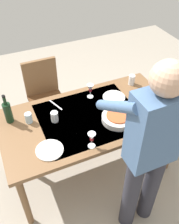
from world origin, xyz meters
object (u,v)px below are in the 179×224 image
Objects in this scene: dining_table at (90,122)px; water_cup_near_right at (29,118)px; person_server at (149,149)px; dinner_plate_near at (114,97)px; dinner_plate_far at (50,150)px; wine_glass_right at (92,138)px; wine_bottle at (8,112)px; water_cup_far_left at (55,117)px; wine_glass_left at (90,89)px; water_cup_near_left at (132,80)px; serving_bowl_pasta at (118,118)px; chair_near at (44,93)px.

water_cup_near_right reaches higher than dining_table.
person_server reaches higher than dinner_plate_near.
dinner_plate_far is at bearing 99.74° from water_cup_near_right.
wine_glass_right reaches higher than water_cup_near_right.
wine_bottle reaches higher than water_cup_far_left.
dinner_plate_far is (0.63, -0.45, -0.20)m from person_server.
wine_bottle is at bearing -47.69° from person_server.
person_server reaches higher than wine_glass_left.
wine_glass_right is at bearing 133.86° from wine_bottle.
wine_glass_left reaches higher than dining_table.
dinner_plate_near is (-0.66, -0.08, -0.04)m from water_cup_far_left.
water_cup_near_left reaches higher than water_cup_far_left.
dining_table is 1.00× the size of person_server.
dinner_plate_far is at bearing 7.57° from serving_bowl_pasta.
wine_glass_left is at bearing 3.14° from water_cup_near_left.
chair_near reaches higher than dinner_plate_far.
chair_near reaches higher than wine_glass_left.
dining_table is 0.41m from wine_glass_right.
water_cup_near_left is 1.23m from dinner_plate_far.
wine_glass_left is 1.49× the size of water_cup_far_left.
chair_near is 1.64m from person_server.
dining_table is at bearing -151.77° from dinner_plate_far.
dinner_plate_near and dinner_plate_far have the same top height.
person_server is 11.19× the size of wine_glass_left.
wine_glass_left is at bearing -113.08° from wine_glass_right.
water_cup_near_right is 0.41m from dinner_plate_far.
water_cup_near_right is (0.54, -0.15, 0.12)m from dining_table.
serving_bowl_pasta is (-0.44, 0.99, 0.26)m from chair_near.
dinner_plate_far is (0.24, 1.08, 0.23)m from chair_near.
person_server is at bearing 64.56° from water_cup_near_left.
person_server reaches higher than dining_table.
water_cup_near_left is 1.18m from water_cup_near_right.
person_server is at bearing 77.85° from dinner_plate_near.
water_cup_far_left is (0.09, 0.76, 0.28)m from chair_near.
serving_bowl_pasta is at bearing 156.47° from wine_bottle.
water_cup_near_left is at bearing -155.15° from dining_table.
dining_table is 5.70× the size of wine_bottle.
wine_glass_right is 1.51× the size of water_cup_near_right.
wine_glass_right is at bearing 128.91° from water_cup_near_right.
dining_table is at bearing 167.69° from water_cup_far_left.
serving_bowl_pasta is (-0.06, -0.54, -0.17)m from person_server.
wine_bottle reaches higher than dinner_plate_near.
water_cup_far_left is (0.48, -0.77, -0.16)m from person_server.
wine_bottle is at bearing -4.52° from dinner_plate_near.
water_cup_far_left is (-0.38, 0.17, -0.06)m from wine_bottle.
wine_bottle is 2.96× the size of water_cup_near_right.
wine_glass_left is 1.51× the size of water_cup_near_right.
chair_near is 0.83m from wine_bottle.
wine_bottle reaches higher than serving_bowl_pasta.
chair_near reaches higher than dining_table.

